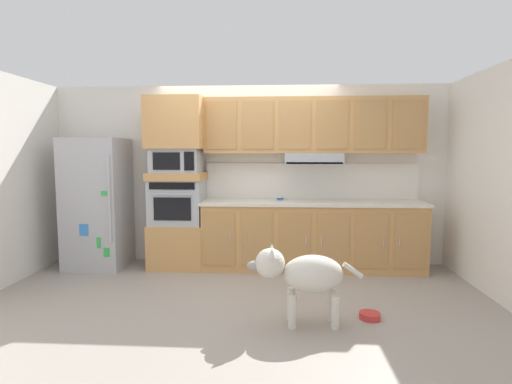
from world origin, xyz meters
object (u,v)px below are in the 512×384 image
object	(u,v)px
built_in_oven	(178,202)
screwdriver	(281,199)
dog	(303,274)
microwave	(177,161)
refrigerator	(97,203)
dog_food_bowl	(370,316)

from	to	relation	value
built_in_oven	screwdriver	size ratio (longest dim) A/B	4.18
built_in_oven	dog	bearing A→B (deg)	-48.24
screwdriver	built_in_oven	bearing A→B (deg)	-174.87
microwave	refrigerator	bearing A→B (deg)	-176.48
built_in_oven	microwave	xyz separation A→B (m)	(0.00, -0.00, 0.56)
microwave	screwdriver	xyz separation A→B (m)	(1.40, 0.13, -0.53)
screwdriver	dog_food_bowl	size ratio (longest dim) A/B	0.84
built_in_oven	microwave	distance (m)	0.56
dog	microwave	bearing A→B (deg)	-50.02
dog	dog_food_bowl	xyz separation A→B (m)	(0.65, 0.15, -0.44)
microwave	dog_food_bowl	size ratio (longest dim) A/B	3.22
refrigerator	dog	xyz separation A→B (m)	(2.71, -1.73, -0.41)
microwave	dog	xyz separation A→B (m)	(1.61, -1.80, -0.99)
refrigerator	screwdriver	distance (m)	2.51
microwave	dog_food_bowl	bearing A→B (deg)	-36.22
built_in_oven	screwdriver	world-z (taller)	built_in_oven
refrigerator	dog	size ratio (longest dim) A/B	1.65
screwdriver	microwave	bearing A→B (deg)	-174.87
microwave	built_in_oven	bearing A→B (deg)	179.23
refrigerator	built_in_oven	bearing A→B (deg)	3.52
dog	screwdriver	bearing A→B (deg)	-85.73
dog_food_bowl	refrigerator	bearing A→B (deg)	154.73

